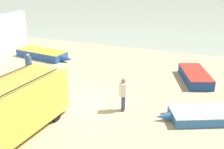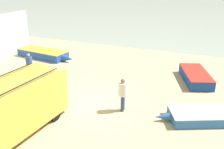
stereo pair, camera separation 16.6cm
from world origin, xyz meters
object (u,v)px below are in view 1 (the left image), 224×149
at_px(fisherman_2, 123,92).
at_px(fishing_rowboat_2, 43,54).
at_px(fishing_rowboat_1, 206,115).
at_px(parked_van, 15,107).
at_px(fishing_rowboat_0, 194,75).
at_px(fisherman_0, 29,63).

bearing_deg(fisherman_2, fishing_rowboat_2, 143.19).
bearing_deg(fishing_rowboat_1, fisherman_2, -15.93).
distance_m(parked_van, fishing_rowboat_1, 8.81).
relative_size(parked_van, fishing_rowboat_0, 1.22).
bearing_deg(fishing_rowboat_1, fishing_rowboat_0, -103.37).
relative_size(fishing_rowboat_0, fisherman_2, 2.48).
distance_m(fishing_rowboat_0, fisherman_0, 11.10).
height_order(fisherman_0, fisherman_2, fisherman_2).
bearing_deg(fishing_rowboat_1, fishing_rowboat_2, -47.10).
bearing_deg(fisherman_2, fishing_rowboat_0, 58.95).
height_order(fishing_rowboat_2, fisherman_0, fisherman_0).
xyz_separation_m(fishing_rowboat_1, fishing_rowboat_2, (-13.34, 5.27, 0.07)).
xyz_separation_m(parked_van, fishing_rowboat_1, (7.58, 4.37, -1.06)).
xyz_separation_m(fishing_rowboat_2, fisherman_0, (1.84, -4.01, 0.67)).
bearing_deg(fisherman_2, fisherman_0, 161.17).
bearing_deg(fishing_rowboat_2, fishing_rowboat_1, -15.29).
distance_m(fishing_rowboat_0, fishing_rowboat_1, 5.20).
xyz_separation_m(parked_van, fisherman_2, (3.59, 3.70, -0.24)).
xyz_separation_m(parked_van, fisherman_0, (-3.92, 5.63, -0.31)).
xyz_separation_m(fishing_rowboat_0, fishing_rowboat_2, (-12.24, 0.19, -0.00)).
bearing_deg(fishing_rowboat_0, parked_van, 124.59).
relative_size(parked_van, fishing_rowboat_2, 0.98).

